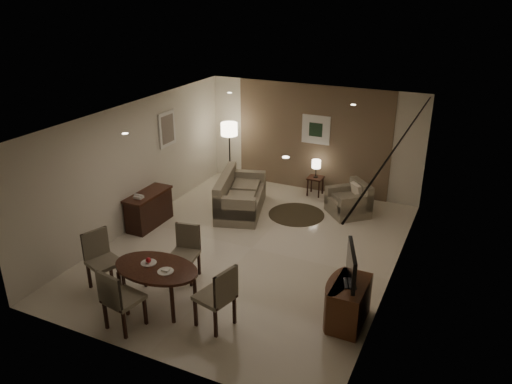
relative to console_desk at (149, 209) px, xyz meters
The scene contains 31 objects.
room_shell 2.70m from the console_desk, ahead, with size 5.50×7.00×2.70m.
taupe_accent 4.39m from the console_desk, 54.45° to the left, with size 3.96×0.03×2.70m, color brown.
curtain_wall 5.26m from the console_desk, ahead, with size 0.08×6.70×2.58m, color beige, non-canonical shape.
curtain_rod 5.64m from the console_desk, ahead, with size 0.03×0.03×6.80m, color black.
art_back_frame 4.49m from the console_desk, 53.18° to the left, with size 0.72×0.03×0.72m, color silver.
art_back_canvas 4.48m from the console_desk, 53.06° to the left, with size 0.34×0.01×0.34m, color black.
art_left_frame 1.92m from the console_desk, 100.85° to the left, with size 0.03×0.60×0.80m, color silver.
art_left_canvas 1.91m from the console_desk, 100.16° to the left, with size 0.01×0.46×0.64m, color gray.
downlight_nl 3.12m from the console_desk, 58.80° to the right, with size 0.10×0.10×0.01m, color white.
downlight_nr 4.87m from the console_desk, 24.83° to the right, with size 0.10×0.10×0.01m, color white.
downlight_fl 3.12m from the console_desk, 58.80° to the left, with size 0.10×0.10×0.01m, color white.
downlight_fr 4.87m from the console_desk, 24.83° to the left, with size 0.10×0.10×0.01m, color white.
console_desk is the anchor object (origin of this frame).
telephone 0.52m from the console_desk, 90.00° to the right, with size 0.20×0.14×0.09m, color white, non-canonical shape.
tv_cabinet 5.11m from the console_desk, 17.05° to the right, with size 0.48×0.90×0.70m, color #5A2B1B, non-canonical shape.
flat_tv 5.14m from the console_desk, 17.12° to the right, with size 0.06×0.88×0.60m, color black, non-canonical shape.
dining_table 3.02m from the console_desk, 51.01° to the right, with size 1.48×0.92×0.69m, color #422315, non-canonical shape.
chair_near 3.56m from the console_desk, 59.51° to the right, with size 0.51×0.51×1.05m, color gray, non-canonical shape.
chair_far 2.42m from the console_desk, 38.86° to the right, with size 0.48×0.48×0.99m, color gray, non-canonical shape.
chair_left 2.49m from the console_desk, 71.00° to the right, with size 0.50×0.50×1.03m, color gray, non-canonical shape.
chair_right 3.89m from the console_desk, 38.82° to the right, with size 0.51×0.51×1.06m, color gray, non-canonical shape.
plate_a 2.89m from the console_desk, 53.17° to the right, with size 0.26×0.26×0.02m, color white.
plate_b 3.22m from the console_desk, 48.51° to the right, with size 0.26×0.26×0.02m, color white.
fruit_apple 2.90m from the console_desk, 53.17° to the right, with size 0.09×0.09×0.09m, color red.
napkin 3.22m from the console_desk, 48.51° to the right, with size 0.12×0.08×0.03m, color white.
round_rug 3.33m from the console_desk, 34.14° to the left, with size 1.29×1.29×0.01m, color #392F20.
sofa 2.12m from the console_desk, 45.49° to the left, with size 0.93×1.87×0.88m, color gray, non-canonical shape.
armchair 4.49m from the console_desk, 32.19° to the left, with size 0.85×0.80×0.75m, color gray, non-canonical shape.
side_table 4.18m from the console_desk, 49.05° to the left, with size 0.37×0.37×0.47m, color black, non-canonical shape.
table_lamp 4.20m from the console_desk, 49.05° to the left, with size 0.22×0.22×0.50m, color #FFEAC1, non-canonical shape.
floor_lamp 2.95m from the console_desk, 80.48° to the left, with size 0.42×0.42×1.67m, color #FFE5B7, non-canonical shape.
Camera 1 is at (3.83, -7.95, 4.93)m, focal length 35.00 mm.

